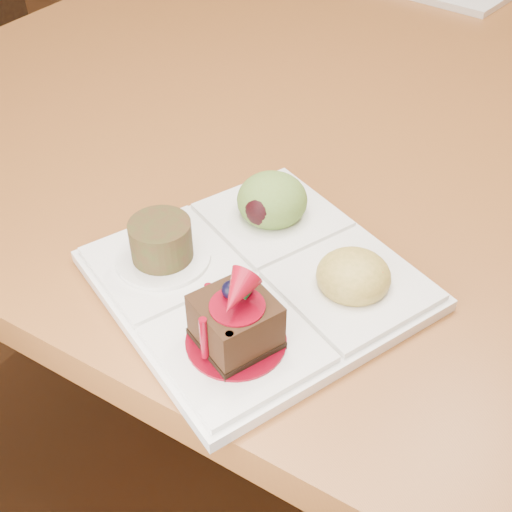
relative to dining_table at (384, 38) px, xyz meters
The scene contains 3 objects.
ground 0.68m from the dining_table, ahead, with size 6.00×6.00×0.00m, color #5C321A.
dining_table is the anchor object (origin of this frame).
sampler_plate 0.77m from the dining_table, 76.63° to the right, with size 0.33×0.33×0.10m.
Camera 1 is at (0.40, -1.11, 1.15)m, focal length 45.00 mm.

